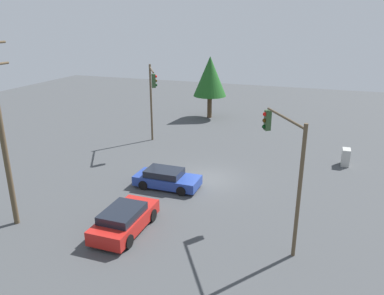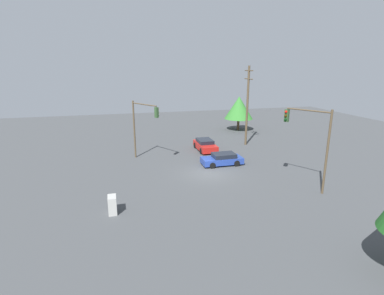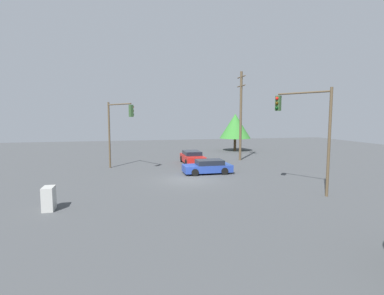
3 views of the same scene
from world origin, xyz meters
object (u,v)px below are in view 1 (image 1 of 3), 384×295
object	(u,v)px
traffic_signal_cross	(152,92)
traffic_signal_main	(285,156)
sedan_red	(125,219)
sedan_blue	(167,179)
electrical_cabinet	(346,157)

from	to	relation	value
traffic_signal_cross	traffic_signal_main	bearing A→B (deg)	17.31
sedan_red	sedan_blue	world-z (taller)	sedan_red
sedan_red	traffic_signal_main	size ratio (longest dim) A/B	0.68
traffic_signal_main	traffic_signal_cross	bearing A→B (deg)	15.78
traffic_signal_cross	electrical_cabinet	xyz separation A→B (m)	(-0.39, 15.73, -4.00)
traffic_signal_cross	electrical_cabinet	world-z (taller)	traffic_signal_cross
sedan_red	traffic_signal_main	xyz separation A→B (m)	(-2.09, 7.61, 3.72)
sedan_blue	electrical_cabinet	bearing A→B (deg)	126.04
sedan_blue	traffic_signal_main	bearing A→B (deg)	64.87
traffic_signal_cross	electrical_cabinet	bearing A→B (deg)	61.47
traffic_signal_main	sedan_blue	bearing A→B (deg)	33.41
sedan_blue	electrical_cabinet	distance (m)	13.81
sedan_red	traffic_signal_cross	world-z (taller)	traffic_signal_cross
sedan_blue	traffic_signal_cross	distance (m)	9.86
sedan_red	electrical_cabinet	size ratio (longest dim) A/B	3.37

